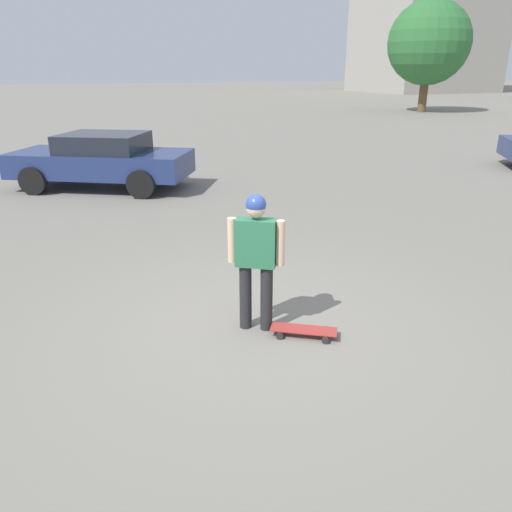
{
  "coord_description": "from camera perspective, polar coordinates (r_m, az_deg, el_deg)",
  "views": [
    {
      "loc": [
        -4.91,
        1.91,
        2.89
      ],
      "look_at": [
        0.0,
        0.0,
        0.91
      ],
      "focal_mm": 35.0,
      "sensor_mm": 36.0,
      "label": 1
    }
  ],
  "objects": [
    {
      "name": "person",
      "position": [
        5.61,
        0.0,
        0.47
      ],
      "size": [
        0.41,
        0.57,
        1.62
      ],
      "rotation": [
        0.0,
        0.0,
        -2.13
      ],
      "color": "#262628",
      "rests_on": "ground_plane"
    },
    {
      "name": "car_parked_near",
      "position": [
        13.47,
        -17.19,
        10.51
      ],
      "size": [
        3.79,
        4.76,
        1.38
      ],
      "rotation": [
        0.0,
        0.0,
        1.06
      ],
      "color": "navy",
      "rests_on": "ground_plane"
    },
    {
      "name": "tree_distant",
      "position": [
        38.92,
        19.16,
        22.02
      ],
      "size": [
        5.58,
        5.58,
        7.37
      ],
      "color": "brown",
      "rests_on": "ground_plane"
    },
    {
      "name": "ground_plane",
      "position": [
        6.01,
        0.0,
        -8.16
      ],
      "size": [
        220.0,
        220.0,
        0.0
      ],
      "primitive_type": "plane",
      "color": "gray"
    },
    {
      "name": "skateboard",
      "position": [
        5.82,
        5.46,
        -8.45
      ],
      "size": [
        0.59,
        0.76,
        0.09
      ],
      "rotation": [
        0.0,
        0.0,
        1.01
      ],
      "color": "#A5332D",
      "rests_on": "ground_plane"
    }
  ]
}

